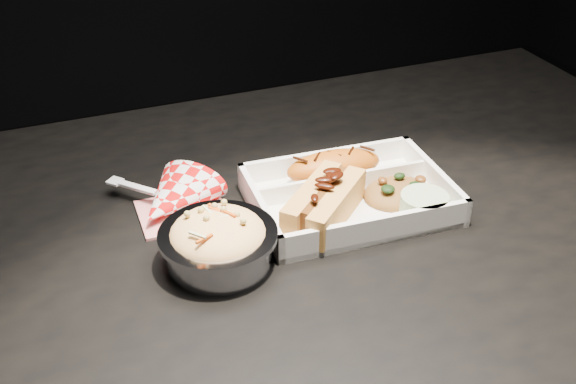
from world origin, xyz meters
The scene contains 8 objects.
dining_table centered at (0.00, 0.00, 0.66)m, with size 1.20×0.80×0.75m.
food_tray centered at (0.04, 0.01, 0.76)m, with size 0.26×0.19×0.04m.
fried_pastry centered at (0.04, 0.07, 0.78)m, with size 0.13×0.05×0.04m, color #C05C13.
hotdog centered at (-0.01, -0.01, 0.78)m, with size 0.14×0.13×0.06m.
fried_rice_mound centered at (0.10, 0.00, 0.77)m, with size 0.09×0.08×0.03m, color brown.
cupcake_liner centered at (0.11, -0.05, 0.77)m, with size 0.06×0.06×0.03m, color #ADC595.
foil_coleslaw_cup centered at (-0.16, -0.04, 0.78)m, with size 0.14×0.14×0.07m.
napkin_fork centered at (-0.18, 0.08, 0.77)m, with size 0.15×0.15×0.10m.
Camera 1 is at (-0.33, -0.69, 1.27)m, focal length 45.00 mm.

